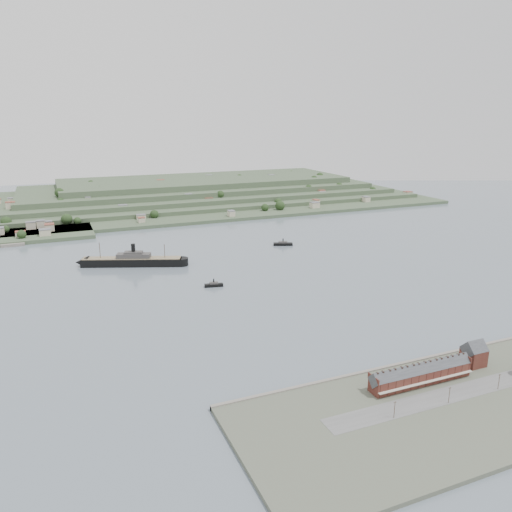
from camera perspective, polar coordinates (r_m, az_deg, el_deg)
name	(u,v)px	position (r m, az deg, el deg)	size (l,w,h in m)	color
ground	(286,281)	(395.92, 3.46, -2.89)	(1400.00, 1400.00, 0.00)	slate
near_shore	(465,400)	(256.58, 22.74, -14.92)	(220.00, 80.00, 2.60)	#4C5142
terrace_row	(421,374)	(259.07, 18.31, -12.66)	(55.60, 9.80, 11.07)	#4E221C
gabled_building	(474,354)	(285.12, 23.62, -10.21)	(10.40, 10.18, 14.09)	#4E221C
far_peninsula	(188,194)	(763.35, -7.74, 7.03)	(760.00, 309.00, 30.00)	#2F442D
steamship	(129,261)	(447.79, -14.29, -0.55)	(93.84, 44.32, 23.53)	black
tugboat	(214,285)	(383.71, -4.85, -3.29)	(14.64, 6.37, 6.38)	black
ferry_east	(283,244)	(503.31, 3.10, 1.41)	(19.76, 11.93, 7.18)	black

